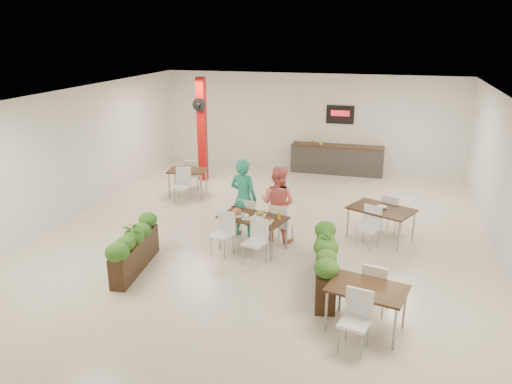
# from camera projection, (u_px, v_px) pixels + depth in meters

# --- Properties ---
(ground) EXTENTS (12.00, 12.00, 0.00)m
(ground) POSITION_uv_depth(u_px,v_px,m) (266.00, 234.00, 11.67)
(ground) COLOR beige
(ground) RESTS_ON ground
(room_shell) EXTENTS (10.10, 12.10, 3.22)m
(room_shell) POSITION_uv_depth(u_px,v_px,m) (267.00, 150.00, 11.05)
(room_shell) COLOR white
(room_shell) RESTS_ON ground
(red_column) EXTENTS (0.40, 0.41, 3.20)m
(red_column) POSITION_uv_depth(u_px,v_px,m) (202.00, 129.00, 15.38)
(red_column) COLOR #A90C0B
(red_column) RESTS_ON ground
(service_counter) EXTENTS (3.00, 0.64, 2.20)m
(service_counter) POSITION_uv_depth(u_px,v_px,m) (337.00, 159.00, 16.46)
(service_counter) COLOR #2F2C2A
(service_counter) RESTS_ON ground
(main_table) EXTENTS (1.60, 1.88, 0.92)m
(main_table) POSITION_uv_depth(u_px,v_px,m) (252.00, 222.00, 10.70)
(main_table) COLOR black
(main_table) RESTS_ON ground
(diner_man) EXTENTS (0.76, 0.60, 1.83)m
(diner_man) POSITION_uv_depth(u_px,v_px,m) (244.00, 198.00, 11.31)
(diner_man) COLOR #229672
(diner_man) RESTS_ON ground
(diner_woman) EXTENTS (0.97, 0.85, 1.71)m
(diner_woman) POSITION_uv_depth(u_px,v_px,m) (278.00, 204.00, 11.13)
(diner_woman) COLOR #F9776E
(diner_woman) RESTS_ON ground
(planter_left) EXTENTS (0.57, 1.94, 1.02)m
(planter_left) POSITION_uv_depth(u_px,v_px,m) (135.00, 246.00, 9.81)
(planter_left) COLOR black
(planter_left) RESTS_ON ground
(planter_right) EXTENTS (0.65, 2.11, 1.11)m
(planter_right) POSITION_uv_depth(u_px,v_px,m) (325.00, 262.00, 9.12)
(planter_right) COLOR black
(planter_right) RESTS_ON ground
(side_table_a) EXTENTS (1.14, 1.66, 0.92)m
(side_table_a) POSITION_uv_depth(u_px,v_px,m) (188.00, 174.00, 14.24)
(side_table_a) COLOR black
(side_table_a) RESTS_ON ground
(side_table_b) EXTENTS (1.60, 1.65, 0.92)m
(side_table_b) POSITION_uv_depth(u_px,v_px,m) (381.00, 213.00, 11.18)
(side_table_b) COLOR black
(side_table_b) RESTS_ON ground
(side_table_c) EXTENTS (1.33, 1.67, 0.92)m
(side_table_c) POSITION_uv_depth(u_px,v_px,m) (367.00, 295.00, 7.78)
(side_table_c) COLOR black
(side_table_c) RESTS_ON ground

